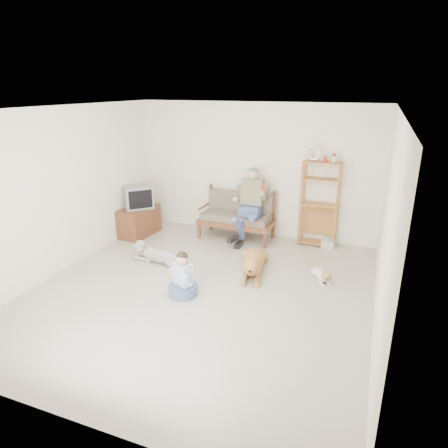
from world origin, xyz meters
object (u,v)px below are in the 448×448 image
at_px(etagere, 319,203).
at_px(tv_stand, 139,221).
at_px(golden_retriever, 253,263).
at_px(loveseat, 237,215).

relative_size(etagere, tv_stand, 2.09).
relative_size(tv_stand, golden_retriever, 0.66).
height_order(loveseat, etagere, etagere).
height_order(tv_stand, golden_retriever, tv_stand).
height_order(loveseat, tv_stand, loveseat).
distance_m(etagere, golden_retriever, 1.96).
distance_m(etagere, tv_stand, 3.70).
distance_m(loveseat, golden_retriever, 1.71).
bearing_deg(golden_retriever, loveseat, 106.48).
xyz_separation_m(tv_stand, golden_retriever, (2.78, -0.87, -0.12)).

